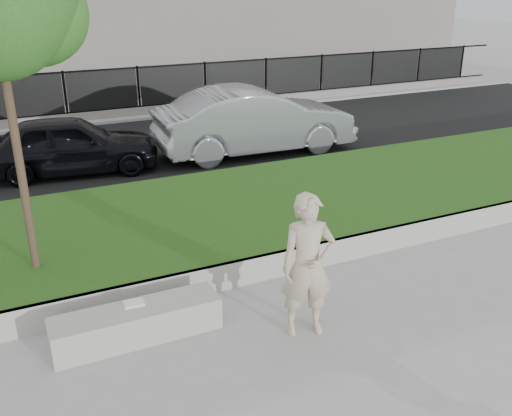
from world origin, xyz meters
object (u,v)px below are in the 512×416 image
book (134,303)px  car_dark (70,145)px  stone_bench (137,323)px  man (308,266)px  car_silver (255,121)px

book → car_dark: car_dark is taller
car_dark → book: bearing=-174.5°
stone_bench → man: 2.20m
book → car_dark: size_ratio=0.06×
car_silver → car_dark: bearing=88.2°
book → car_silver: (4.68, 6.42, 0.42)m
car_dark → car_silver: bearing=-86.2°
stone_bench → book: bearing=86.8°
stone_bench → car_dark: (0.29, 6.84, 0.48)m
man → book: 2.17m
stone_bench → car_dark: car_dark is taller
stone_bench → car_silver: 8.05m
book → man: bearing=-19.5°
man → car_dark: bearing=117.8°
man → book: size_ratio=7.61×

